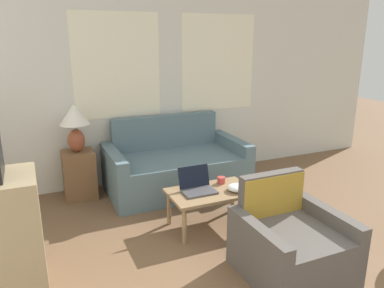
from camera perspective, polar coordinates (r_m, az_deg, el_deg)
The scene contains 9 objects.
wall_back at distance 5.13m, azimuth -2.45°, elevation 9.36°, with size 6.70×0.06×2.60m.
couch at distance 4.84m, azimuth -2.61°, elevation -3.59°, with size 1.73×0.95×0.90m.
armchair at distance 3.31m, azimuth 14.55°, elevation -14.58°, with size 0.80×0.78×0.78m.
side_table at distance 4.77m, azimuth -16.79°, elevation -4.45°, with size 0.37×0.37×0.58m.
table_lamp at distance 4.58m, azimuth -17.44°, elevation 3.25°, with size 0.35×0.35×0.57m.
coffee_table at distance 3.86m, azimuth 2.88°, elevation -7.81°, with size 0.86×0.52×0.39m.
laptop at distance 3.82m, azimuth 0.80°, elevation -6.41°, with size 0.33×0.28×0.23m.
cup_navy at distance 4.03m, azimuth 4.48°, elevation -5.52°, with size 0.09×0.09×0.07m.
snack_bowl at distance 3.85m, azimuth 6.82°, elevation -6.63°, with size 0.19×0.19×0.07m.
Camera 1 is at (-1.86, -0.96, 1.91)m, focal length 35.00 mm.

